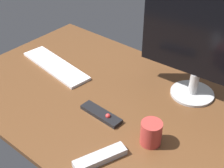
% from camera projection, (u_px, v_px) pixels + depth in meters
% --- Properties ---
extents(desk, '(1.40, 0.84, 0.02)m').
position_uv_depth(desk, '(114.00, 103.00, 1.33)').
color(desk, brown).
rests_on(desk, ground).
extents(monitor, '(0.51, 0.19, 0.50)m').
position_uv_depth(monitor, '(203.00, 35.00, 1.20)').
color(monitor, '#B9B9B9').
rests_on(monitor, desk).
extents(keyboard, '(0.42, 0.16, 0.01)m').
position_uv_depth(keyboard, '(55.00, 66.00, 1.54)').
color(keyboard, white).
rests_on(keyboard, desk).
extents(media_remote, '(0.19, 0.06, 0.03)m').
position_uv_depth(media_remote, '(101.00, 114.00, 1.24)').
color(media_remote, black).
rests_on(media_remote, desk).
extents(tv_remote, '(0.11, 0.19, 0.02)m').
position_uv_depth(tv_remote, '(100.00, 158.00, 1.06)').
color(tv_remote, '#B7B7BC').
rests_on(tv_remote, desk).
extents(coffee_mug, '(0.08, 0.08, 0.09)m').
position_uv_depth(coffee_mug, '(151.00, 133.00, 1.10)').
color(coffee_mug, '#B23833').
rests_on(coffee_mug, desk).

